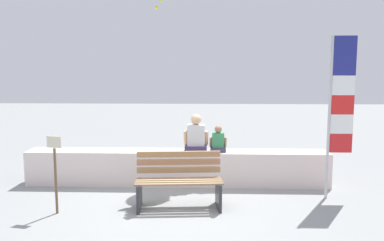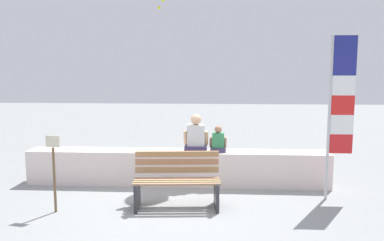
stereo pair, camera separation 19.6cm
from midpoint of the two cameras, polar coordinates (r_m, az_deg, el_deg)
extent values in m
plane|color=gray|center=(6.62, -2.39, -12.30)|extent=(40.00, 40.00, 0.00)
cube|color=silver|center=(7.70, -1.46, -6.90)|extent=(5.88, 0.55, 0.67)
cube|color=#997556|center=(6.18, -1.35, -9.35)|extent=(1.41, 0.19, 0.03)
cube|color=#958154|center=(6.29, -1.35, -9.06)|extent=(1.41, 0.19, 0.03)
cube|color=#A47D5A|center=(6.40, -1.35, -8.78)|extent=(1.41, 0.19, 0.03)
cube|color=#9D7157|center=(6.51, -1.34, -8.50)|extent=(1.41, 0.19, 0.03)
cube|color=#A37C54|center=(6.58, -1.35, -7.24)|extent=(1.41, 0.16, 0.10)
cube|color=#A27151|center=(6.57, -1.35, -6.10)|extent=(1.41, 0.16, 0.10)
cube|color=#A6794E|center=(6.56, -1.35, -4.95)|extent=(1.41, 0.16, 0.10)
cube|color=#2D2D33|center=(6.45, -7.17, -10.80)|extent=(0.09, 0.53, 0.45)
cube|color=#2D2D33|center=(6.44, 4.49, -10.78)|extent=(0.09, 0.53, 0.45)
cube|color=#372E56|center=(7.56, 1.33, -4.12)|extent=(0.43, 0.35, 0.12)
cube|color=silver|center=(7.51, 1.33, -2.16)|extent=(0.33, 0.21, 0.41)
cylinder|color=#DFB186|center=(7.51, -0.23, -2.53)|extent=(0.07, 0.16, 0.30)
cylinder|color=#DFB186|center=(7.49, 2.89, -2.56)|extent=(0.07, 0.16, 0.30)
sphere|color=#DFB186|center=(7.47, 1.34, 0.16)|extent=(0.20, 0.20, 0.20)
cube|color=#3C3356|center=(7.56, 4.59, -4.27)|extent=(0.30, 0.24, 0.08)
cube|color=#358753|center=(7.52, 4.60, -2.91)|extent=(0.23, 0.15, 0.28)
cylinder|color=#9F7256|center=(7.51, 3.52, -3.17)|extent=(0.05, 0.11, 0.21)
cylinder|color=#9F7256|center=(7.52, 5.69, -3.19)|extent=(0.05, 0.11, 0.21)
sphere|color=#9F7256|center=(7.49, 4.62, -1.30)|extent=(0.14, 0.14, 0.14)
cylinder|color=#B7B7BC|center=(7.03, 20.26, 0.17)|extent=(0.05, 0.05, 2.81)
cube|color=red|center=(7.16, 21.77, -3.20)|extent=(0.38, 0.02, 0.33)
cube|color=white|center=(7.11, 21.90, -0.57)|extent=(0.38, 0.02, 0.33)
cube|color=red|center=(7.07, 22.03, 2.10)|extent=(0.38, 0.02, 0.33)
cube|color=white|center=(7.05, 22.16, 4.79)|extent=(0.38, 0.02, 0.33)
cube|color=navy|center=(7.05, 22.29, 7.48)|extent=(0.38, 0.02, 0.33)
cube|color=navy|center=(7.06, 22.42, 10.17)|extent=(0.38, 0.02, 0.33)
sphere|color=yellow|center=(9.81, -3.67, 17.24)|extent=(0.08, 0.08, 0.08)
sphere|color=yellow|center=(9.76, -4.26, 16.22)|extent=(0.08, 0.08, 0.08)
cylinder|color=brown|center=(6.49, -18.74, -8.30)|extent=(0.04, 0.04, 1.04)
cube|color=beige|center=(6.36, -18.96, -2.91)|extent=(0.24, 0.06, 0.18)
camera|label=1|loc=(0.10, -89.25, 0.10)|focal=36.29mm
camera|label=2|loc=(0.10, 90.75, -0.10)|focal=36.29mm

